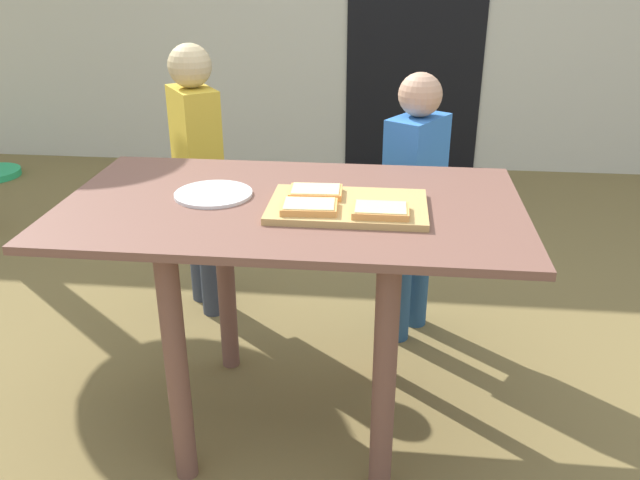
# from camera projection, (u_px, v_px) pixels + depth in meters

# --- Properties ---
(ground_plane) EXTENTS (16.00, 16.00, 0.00)m
(ground_plane) POSITION_uv_depth(u_px,v_px,m) (296.00, 418.00, 2.19)
(ground_plane) COLOR olive
(house_door) EXTENTS (0.90, 0.02, 2.00)m
(house_door) POSITION_uv_depth(u_px,v_px,m) (417.00, 20.00, 4.27)
(house_door) COLOR black
(house_door) RESTS_ON ground
(dining_table) EXTENTS (1.31, 0.76, 0.77)m
(dining_table) POSITION_uv_depth(u_px,v_px,m) (292.00, 247.00, 1.94)
(dining_table) COLOR brown
(dining_table) RESTS_ON ground
(cutting_board) EXTENTS (0.43, 0.28, 0.02)m
(cutting_board) POSITION_uv_depth(u_px,v_px,m) (348.00, 206.00, 1.82)
(cutting_board) COLOR tan
(cutting_board) RESTS_ON dining_table
(pizza_slice_far_left) EXTENTS (0.15, 0.11, 0.02)m
(pizza_slice_far_left) POSITION_uv_depth(u_px,v_px,m) (316.00, 192.00, 1.87)
(pizza_slice_far_left) COLOR #EA9A4D
(pizza_slice_far_left) RESTS_ON cutting_board
(pizza_slice_near_left) EXTENTS (0.15, 0.11, 0.02)m
(pizza_slice_near_left) POSITION_uv_depth(u_px,v_px,m) (309.00, 207.00, 1.76)
(pizza_slice_near_left) COLOR #EA9A4D
(pizza_slice_near_left) RESTS_ON cutting_board
(pizza_slice_near_right) EXTENTS (0.15, 0.10, 0.02)m
(pizza_slice_near_right) POSITION_uv_depth(u_px,v_px,m) (381.00, 210.00, 1.74)
(pizza_slice_near_right) COLOR #EA9A4D
(pizza_slice_near_right) RESTS_ON cutting_board
(plate_white_left) EXTENTS (0.23, 0.23, 0.01)m
(plate_white_left) POSITION_uv_depth(u_px,v_px,m) (213.00, 194.00, 1.92)
(plate_white_left) COLOR white
(plate_white_left) RESTS_ON dining_table
(child_left) EXTENTS (0.25, 0.28, 1.11)m
(child_left) POSITION_uv_depth(u_px,v_px,m) (198.00, 166.00, 2.62)
(child_left) COLOR #353C49
(child_left) RESTS_ON ground
(child_right) EXTENTS (0.25, 0.28, 1.04)m
(child_right) POSITION_uv_depth(u_px,v_px,m) (414.00, 194.00, 2.46)
(child_right) COLOR navy
(child_right) RESTS_ON ground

